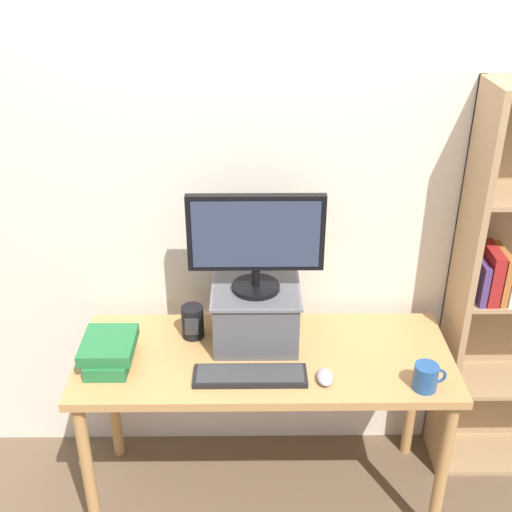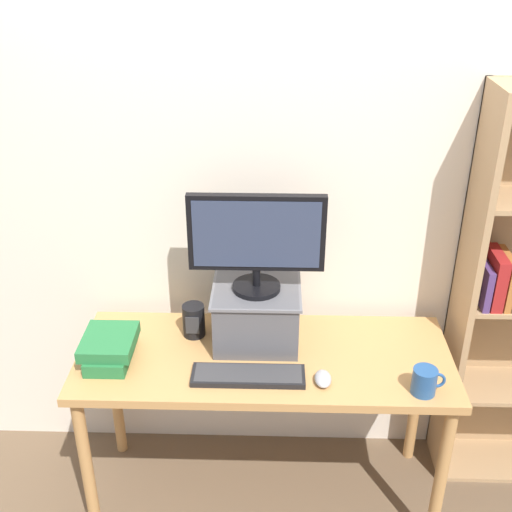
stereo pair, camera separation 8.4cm
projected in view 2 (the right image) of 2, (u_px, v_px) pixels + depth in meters
The scene contains 10 objects.
ground_plane at pixel (263, 491), 2.96m from camera, with size 12.00×12.00×0.00m, color brown.
back_wall at pixel (267, 197), 2.71m from camera, with size 7.00×0.08×2.60m.
desk at pixel (264, 372), 2.64m from camera, with size 1.52×0.60×0.78m.
riser_box at pixel (256, 313), 2.63m from camera, with size 0.36×0.32×0.24m.
computer_monitor at pixel (256, 239), 2.47m from camera, with size 0.53×0.19×0.41m.
keyboard at pixel (248, 375), 2.46m from camera, with size 0.44×0.13×0.02m.
computer_mouse at pixel (323, 379), 2.43m from camera, with size 0.06×0.10×0.04m.
book_stack at pixel (110, 347), 2.55m from camera, with size 0.21×0.26×0.10m.
coffee_mug at pixel (425, 381), 2.36m from camera, with size 0.12×0.09×0.10m.
desk_speaker at pixel (194, 320), 2.69m from camera, with size 0.09×0.10×0.14m.
Camera 2 is at (0.03, -2.11, 2.34)m, focal length 45.00 mm.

